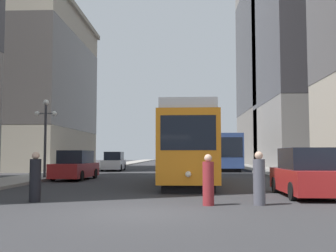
% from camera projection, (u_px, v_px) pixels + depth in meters
% --- Properties ---
extents(ground_plane, '(200.00, 200.00, 0.00)m').
position_uv_depth(ground_plane, '(143.00, 213.00, 10.85)').
color(ground_plane, '#303033').
extents(sidewalk_left, '(3.20, 120.00, 0.15)m').
position_uv_depth(sidewalk_left, '(108.00, 166.00, 51.07)').
color(sidewalk_left, gray).
rests_on(sidewalk_left, ground).
extents(sidewalk_right, '(3.20, 120.00, 0.15)m').
position_uv_depth(sidewalk_right, '(244.00, 166.00, 50.37)').
color(sidewalk_right, gray).
rests_on(sidewalk_right, ground).
extents(streetcar, '(2.82, 12.40, 3.89)m').
position_uv_depth(streetcar, '(189.00, 145.00, 21.99)').
color(streetcar, black).
rests_on(streetcar, ground).
extents(transit_bus, '(2.63, 12.98, 3.45)m').
position_uv_depth(transit_bus, '(222.00, 151.00, 41.15)').
color(transit_bus, black).
rests_on(transit_bus, ground).
extents(parked_car_left_near, '(2.07, 4.80, 1.82)m').
position_uv_depth(parked_car_left_near, '(75.00, 166.00, 25.08)').
color(parked_car_left_near, black).
rests_on(parked_car_left_near, ground).
extents(parked_car_left_mid, '(1.97, 4.54, 1.82)m').
position_uv_depth(parked_car_left_mid, '(114.00, 162.00, 38.77)').
color(parked_car_left_mid, black).
rests_on(parked_car_left_mid, ground).
extents(parked_car_right_far, '(1.94, 4.58, 1.82)m').
position_uv_depth(parked_car_right_far, '(306.00, 174.00, 15.07)').
color(parked_car_right_far, black).
rests_on(parked_car_right_far, ground).
extents(pedestrian_crossing_near, '(0.37, 0.37, 1.67)m').
position_uv_depth(pedestrian_crossing_near, '(35.00, 178.00, 13.40)').
color(pedestrian_crossing_near, black).
rests_on(pedestrian_crossing_near, ground).
extents(pedestrian_crossing_far, '(0.35, 0.35, 1.58)m').
position_uv_depth(pedestrian_crossing_far, '(208.00, 182.00, 12.46)').
color(pedestrian_crossing_far, maroon).
rests_on(pedestrian_crossing_far, ground).
extents(pedestrian_on_sidewalk, '(0.37, 0.37, 1.67)m').
position_uv_depth(pedestrian_on_sidewalk, '(259.00, 180.00, 12.53)').
color(pedestrian_on_sidewalk, '#4C4C56').
rests_on(pedestrian_on_sidewalk, ground).
extents(lamp_post_left_near, '(1.41, 0.36, 4.88)m').
position_uv_depth(lamp_post_left_near, '(46.00, 125.00, 25.19)').
color(lamp_post_left_near, '#333338').
rests_on(lamp_post_left_near, sidewalk_left).
extents(building_left_midblock, '(13.99, 18.08, 17.03)m').
position_uv_depth(building_left_midblock, '(17.00, 88.00, 43.30)').
color(building_left_midblock, '#B2A893').
rests_on(building_left_midblock, ground).
extents(building_right_corner, '(10.61, 16.07, 29.83)m').
position_uv_depth(building_right_corner, '(308.00, 33.00, 45.69)').
color(building_right_corner, gray).
rests_on(building_right_corner, ground).
extents(building_right_far, '(14.20, 19.70, 32.00)m').
position_uv_depth(building_right_far, '(290.00, 55.00, 60.25)').
color(building_right_far, slate).
rests_on(building_right_far, ground).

